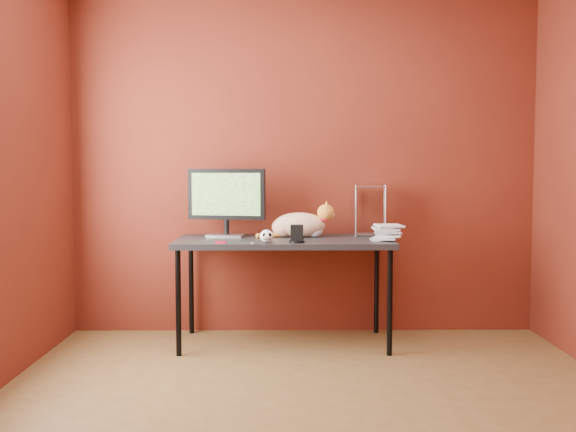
{
  "coord_description": "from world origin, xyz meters",
  "views": [
    {
      "loc": [
        -0.16,
        -3.12,
        1.22
      ],
      "look_at": [
        -0.12,
        1.15,
        0.93
      ],
      "focal_mm": 40.0,
      "sensor_mm": 36.0,
      "label": 1
    }
  ],
  "objects_px": {
    "skull_mug": "(267,236)",
    "speaker": "(297,234)",
    "monitor": "(226,199)",
    "book_stack": "(375,155)",
    "cat": "(300,224)",
    "desk": "(284,246)"
  },
  "relations": [
    {
      "from": "monitor",
      "to": "speaker",
      "type": "xyz_separation_m",
      "value": [
        0.5,
        -0.37,
        -0.22
      ]
    },
    {
      "from": "cat",
      "to": "skull_mug",
      "type": "relative_size",
      "value": 6.3
    },
    {
      "from": "desk",
      "to": "book_stack",
      "type": "distance_m",
      "value": 0.9
    },
    {
      "from": "cat",
      "to": "book_stack",
      "type": "bearing_deg",
      "value": -13.86
    },
    {
      "from": "speaker",
      "to": "book_stack",
      "type": "bearing_deg",
      "value": 21.22
    },
    {
      "from": "monitor",
      "to": "desk",
      "type": "bearing_deg",
      "value": -5.11
    },
    {
      "from": "desk",
      "to": "speaker",
      "type": "height_order",
      "value": "speaker"
    },
    {
      "from": "desk",
      "to": "speaker",
      "type": "bearing_deg",
      "value": -71.65
    },
    {
      "from": "skull_mug",
      "to": "speaker",
      "type": "height_order",
      "value": "speaker"
    },
    {
      "from": "skull_mug",
      "to": "book_stack",
      "type": "relative_size",
      "value": 0.08
    },
    {
      "from": "skull_mug",
      "to": "speaker",
      "type": "distance_m",
      "value": 0.2
    },
    {
      "from": "monitor",
      "to": "skull_mug",
      "type": "distance_m",
      "value": 0.54
    },
    {
      "from": "desk",
      "to": "skull_mug",
      "type": "relative_size",
      "value": 16.83
    },
    {
      "from": "desk",
      "to": "speaker",
      "type": "distance_m",
      "value": 0.29
    },
    {
      "from": "monitor",
      "to": "cat",
      "type": "relative_size",
      "value": 1.0
    },
    {
      "from": "speaker",
      "to": "book_stack",
      "type": "distance_m",
      "value": 0.79
    },
    {
      "from": "book_stack",
      "to": "cat",
      "type": "bearing_deg",
      "value": 162.39
    },
    {
      "from": "book_stack",
      "to": "speaker",
      "type": "bearing_deg",
      "value": -159.89
    },
    {
      "from": "monitor",
      "to": "skull_mug",
      "type": "xyz_separation_m",
      "value": [
        0.3,
        -0.38,
        -0.23
      ]
    },
    {
      "from": "speaker",
      "to": "skull_mug",
      "type": "bearing_deg",
      "value": -176.25
    },
    {
      "from": "monitor",
      "to": "cat",
      "type": "height_order",
      "value": "monitor"
    },
    {
      "from": "skull_mug",
      "to": "speaker",
      "type": "bearing_deg",
      "value": -2.66
    }
  ]
}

